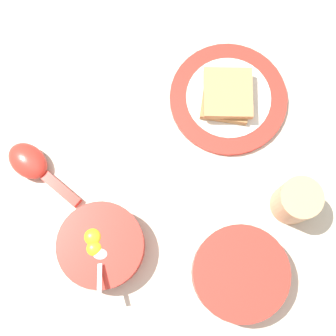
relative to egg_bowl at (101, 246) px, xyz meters
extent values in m
plane|color=beige|center=(0.06, 0.08, -0.03)|extent=(3.00, 3.00, 0.00)
cylinder|color=red|center=(0.00, 0.00, 0.00)|extent=(0.14, 0.14, 0.05)
cylinder|color=white|center=(0.00, 0.00, 0.01)|extent=(0.12, 0.12, 0.02)
ellipsoid|color=yellow|center=(-0.01, -0.01, 0.02)|extent=(0.03, 0.03, 0.01)
ellipsoid|color=yellow|center=(-0.01, 0.01, 0.02)|extent=(0.03, 0.03, 0.02)
cylinder|color=black|center=(0.01, -0.01, 0.02)|extent=(0.03, 0.03, 0.00)
ellipsoid|color=silver|center=(0.00, -0.01, 0.02)|extent=(0.03, 0.02, 0.01)
cube|color=silver|center=(0.01, -0.05, 0.04)|extent=(0.01, 0.05, 0.03)
cylinder|color=red|center=(0.21, 0.27, -0.02)|extent=(0.21, 0.21, 0.01)
cylinder|color=white|center=(0.21, 0.27, -0.01)|extent=(0.15, 0.15, 0.00)
cube|color=#9E7042|center=(0.20, 0.27, -0.01)|extent=(0.09, 0.10, 0.01)
cube|color=tan|center=(0.21, 0.27, 0.01)|extent=(0.09, 0.09, 0.01)
ellipsoid|color=red|center=(-0.14, 0.14, -0.01)|extent=(0.09, 0.09, 0.03)
cube|color=red|center=(-0.08, 0.10, -0.02)|extent=(0.08, 0.07, 0.02)
cylinder|color=red|center=(0.23, -0.04, 0.00)|extent=(0.15, 0.15, 0.05)
cylinder|color=white|center=(0.23, -0.04, 0.01)|extent=(0.13, 0.13, 0.02)
cylinder|color=tan|center=(0.32, 0.08, 0.01)|extent=(0.07, 0.07, 0.08)
cylinder|color=#472B16|center=(0.32, 0.08, 0.05)|extent=(0.06, 0.06, 0.01)
camera|label=1|loc=(0.11, -0.04, 0.77)|focal=50.00mm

